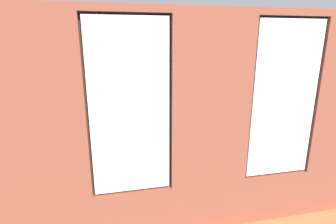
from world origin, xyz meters
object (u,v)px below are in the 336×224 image
object	(u,v)px
cup_ceramic	(168,130)
remote_black	(146,134)
table_plant_small	(159,132)
potted_plant_foreground_right	(73,116)
potted_plant_between_couches	(232,165)
papasan_chair	(143,120)
potted_plant_corner_far_left	(323,153)
tv_flatscreen	(51,120)
remote_gray	(138,138)
couch_left	(272,145)
potted_plant_beside_window_right	(38,178)
coffee_table	(154,137)
potted_plant_mid_room_small	(188,127)
media_console	(54,147)
candle_jar	(154,133)
couch_by_window	(156,188)

from	to	relation	value
cup_ceramic	remote_black	size ratio (longest dim) A/B	0.58
table_plant_small	potted_plant_foreground_right	size ratio (longest dim) A/B	0.13
cup_ceramic	potted_plant_between_couches	distance (m)	2.34
remote_black	papasan_chair	bearing A→B (deg)	147.38
remote_black	potted_plant_corner_far_left	bearing A→B (deg)	20.85
tv_flatscreen	table_plant_small	bearing A→B (deg)	171.91
remote_gray	couch_left	bearing A→B (deg)	-141.48
remote_gray	papasan_chair	bearing A→B (deg)	-47.07
potted_plant_beside_window_right	potted_plant_foreground_right	bearing A→B (deg)	-90.04
tv_flatscreen	coffee_table	bearing A→B (deg)	174.23
papasan_chair	potted_plant_corner_far_left	xyz separation A→B (m)	(-2.82, 3.50, 0.24)
coffee_table	potted_plant_mid_room_small	xyz separation A→B (m)	(-0.99, -0.44, 0.03)
remote_gray	media_console	world-z (taller)	media_console
potted_plant_foreground_right	remote_gray	bearing A→B (deg)	133.28
candle_jar	potted_plant_beside_window_right	bearing A→B (deg)	48.08
table_plant_small	potted_plant_mid_room_small	bearing A→B (deg)	-148.33
coffee_table	tv_flatscreen	size ratio (longest dim) A/B	1.16
remote_gray	potted_plant_between_couches	bearing A→B (deg)	-179.63
couch_left	table_plant_small	bearing A→B (deg)	-105.25
remote_gray	tv_flatscreen	bearing A→B (deg)	45.09
couch_left	remote_black	world-z (taller)	couch_left
papasan_chair	couch_by_window	bearing A→B (deg)	86.16
cup_ceramic	potted_plant_between_couches	xyz separation A→B (m)	(-0.64, 2.25, 0.08)
potted_plant_foreground_right	papasan_chair	bearing A→B (deg)	168.60
couch_left	remote_gray	world-z (taller)	couch_left
remote_gray	potted_plant_corner_far_left	world-z (taller)	potted_plant_corner_far_left
remote_gray	potted_plant_beside_window_right	world-z (taller)	potted_plant_beside_window_right
remote_gray	tv_flatscreen	distance (m)	2.01
potted_plant_mid_room_small	potted_plant_foreground_right	distance (m)	3.25
tv_flatscreen	potted_plant_mid_room_small	world-z (taller)	tv_flatscreen
potted_plant_between_couches	couch_left	bearing A→B (deg)	-144.16
media_console	potted_plant_corner_far_left	xyz separation A→B (m)	(-5.04, 2.50, 0.45)
remote_gray	cup_ceramic	bearing A→B (deg)	-107.59
couch_by_window	potted_plant_corner_far_left	world-z (taller)	potted_plant_corner_far_left
coffee_table	remote_black	xyz separation A→B (m)	(0.17, -0.09, 0.06)
papasan_chair	potted_plant_beside_window_right	world-z (taller)	potted_plant_beside_window_right
couch_left	candle_jar	bearing A→B (deg)	-106.69
remote_black	papasan_chair	world-z (taller)	papasan_chair
potted_plant_mid_room_small	cup_ceramic	bearing A→B (deg)	26.55
couch_by_window	media_console	bearing A→B (deg)	-50.39
remote_black	media_console	world-z (taller)	media_console
couch_left	cup_ceramic	bearing A→B (deg)	-112.64
couch_by_window	potted_plant_foreground_right	world-z (taller)	potted_plant_foreground_right
candle_jar	table_plant_small	size ratio (longest dim) A/B	0.58
candle_jar	potted_plant_foreground_right	xyz separation A→B (m)	(2.03, -1.62, 0.10)
couch_by_window	coffee_table	xyz separation A→B (m)	(-0.34, -2.17, 0.04)
candle_jar	media_console	distance (m)	2.35
table_plant_small	potted_plant_foreground_right	xyz separation A→B (m)	(2.13, -1.73, 0.05)
media_console	coffee_table	bearing A→B (deg)	174.30
remote_gray	tv_flatscreen	world-z (taller)	tv_flatscreen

